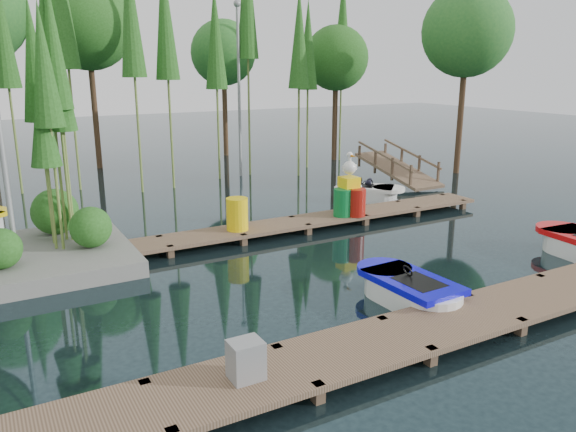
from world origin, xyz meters
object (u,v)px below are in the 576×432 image
yellow_barrel (237,214)px  drum_cluster (350,196)px  boat_blue (409,291)px  utility_cabinet (246,360)px

yellow_barrel → drum_cluster: size_ratio=0.47×
boat_blue → utility_cabinet: size_ratio=4.48×
drum_cluster → boat_blue: bearing=-113.5°
boat_blue → drum_cluster: drum_cluster is taller
utility_cabinet → drum_cluster: (6.67, 6.85, 0.27)m
boat_blue → drum_cluster: bearing=64.3°
utility_cabinet → drum_cluster: drum_cluster is taller
boat_blue → yellow_barrel: bearing=100.9°
yellow_barrel → drum_cluster: bearing=-2.4°
boat_blue → yellow_barrel: (-1.30, 5.58, 0.50)m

